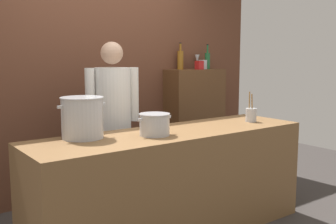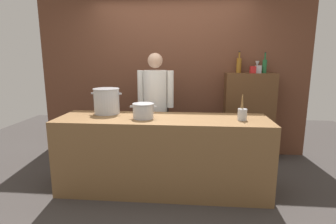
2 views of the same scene
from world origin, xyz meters
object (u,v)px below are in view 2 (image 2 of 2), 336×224
at_px(stockpot_large, 107,101).
at_px(spice_tin_silver, 258,69).
at_px(spice_tin_red, 253,70).
at_px(utensil_crock, 242,114).
at_px(wine_bottle_amber, 239,65).
at_px(chef, 156,102).
at_px(stockpot_small, 143,111).
at_px(wine_bottle_green, 265,66).
at_px(wine_glass_wide, 257,64).

bearing_deg(stockpot_large, spice_tin_silver, 25.26).
bearing_deg(spice_tin_red, utensil_crock, -106.46).
distance_m(wine_bottle_amber, spice_tin_red, 0.24).
bearing_deg(spice_tin_silver, chef, -163.56).
distance_m(stockpot_small, wine_bottle_green, 2.12).
xyz_separation_m(stockpot_large, wine_bottle_amber, (1.79, 1.08, 0.43)).
bearing_deg(stockpot_small, wine_bottle_amber, 45.56).
distance_m(utensil_crock, wine_glass_wide, 1.49).
distance_m(stockpot_large, spice_tin_red, 2.22).
distance_m(spice_tin_red, spice_tin_silver, 0.10).
bearing_deg(chef, stockpot_small, 94.80).
xyz_separation_m(stockpot_small, wine_bottle_green, (1.65, 1.23, 0.49)).
bearing_deg(utensil_crock, spice_tin_silver, 70.22).
bearing_deg(chef, wine_bottle_green, -156.14).
bearing_deg(stockpot_small, stockpot_large, 155.13).
height_order(wine_bottle_amber, wine_glass_wide, wine_bottle_amber).
bearing_deg(wine_glass_wide, stockpot_small, -139.79).
bearing_deg(stockpot_small, wine_bottle_green, 36.57).
relative_size(utensil_crock, wine_bottle_green, 0.93).
bearing_deg(wine_bottle_amber, stockpot_large, -149.04).
distance_m(chef, utensil_crock, 1.33).
height_order(chef, stockpot_large, chef).
height_order(stockpot_small, spice_tin_red, spice_tin_red).
xyz_separation_m(stockpot_large, utensil_crock, (1.63, -0.23, -0.09)).
bearing_deg(wine_bottle_amber, chef, -156.23).
bearing_deg(spice_tin_silver, spice_tin_red, -155.65).
bearing_deg(wine_glass_wide, wine_bottle_amber, -176.91).
distance_m(wine_bottle_amber, wine_bottle_green, 0.38).
xyz_separation_m(stockpot_large, spice_tin_red, (1.98, 0.94, 0.36)).
bearing_deg(stockpot_large, spice_tin_red, 25.30).
height_order(spice_tin_red, spice_tin_silver, spice_tin_silver).
xyz_separation_m(wine_bottle_green, spice_tin_silver, (-0.09, -0.02, -0.05)).
distance_m(stockpot_small, spice_tin_silver, 2.02).
height_order(chef, spice_tin_silver, chef).
distance_m(stockpot_small, spice_tin_red, 1.93).
xyz_separation_m(stockpot_large, wine_glass_wide, (2.08, 1.09, 0.43)).
relative_size(chef, stockpot_small, 5.34).
bearing_deg(wine_bottle_green, wine_glass_wide, 130.79).
height_order(wine_bottle_green, spice_tin_red, wine_bottle_green).
height_order(utensil_crock, wine_bottle_green, wine_bottle_green).
distance_m(stockpot_large, wine_bottle_amber, 2.13).
relative_size(spice_tin_red, spice_tin_silver, 0.92).
height_order(stockpot_large, wine_glass_wide, wine_glass_wide).
bearing_deg(chef, spice_tin_silver, -155.76).
height_order(chef, wine_glass_wide, chef).
xyz_separation_m(wine_bottle_green, spice_tin_red, (-0.18, -0.06, -0.06)).
distance_m(utensil_crock, spice_tin_silver, 1.36).
bearing_deg(spice_tin_red, stockpot_large, -154.70).
height_order(stockpot_large, utensil_crock, stockpot_large).
bearing_deg(stockpot_large, stockpot_small, -24.87).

